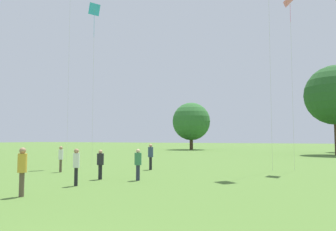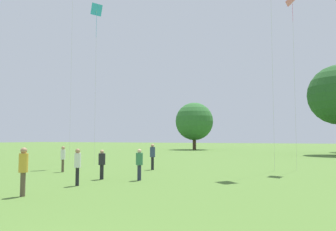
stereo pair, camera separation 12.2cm
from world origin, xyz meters
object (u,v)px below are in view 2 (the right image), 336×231
Objects in this scene: kite_3 at (96,16)px; person_standing_5 at (78,163)px; person_standing_7 at (63,156)px; person_standing_3 at (139,162)px; distant_tree_2 at (194,121)px; kite_5 at (292,4)px; person_standing_4 at (23,167)px; person_standing_1 at (153,154)px; person_standing_6 at (102,162)px.

person_standing_5 is at bearing 106.51° from kite_3.
person_standing_3 is at bearing -14.62° from person_standing_7.
distant_tree_2 is (-11.49, 48.54, 4.48)m from person_standing_5.
person_standing_3 is 15.07m from kite_3.
person_standing_5 is 0.14× the size of kite_5.
kite_3 is 15.21m from kite_5.
person_standing_4 is 0.15× the size of kite_5.
person_standing_4 is (0.27, -11.44, 0.04)m from person_standing_1.
kite_5 is at bearing 14.91° from person_standing_6.
kite_5 is (13.95, 7.32, 10.67)m from person_standing_7.
person_standing_7 is 0.13× the size of kite_3.
person_standing_4 is at bearing -116.97° from person_standing_6.
kite_3 is at bearing 101.73° from person_standing_7.
kite_3 is (-7.69, 6.40, 11.28)m from person_standing_3.
kite_5 is (9.34, 9.45, 10.75)m from person_standing_6.
kite_5 is at bearing 134.33° from person_standing_1.
person_standing_1 reaches higher than person_standing_6.
person_standing_7 is 0.14× the size of kite_5.
distant_tree_2 reaches higher than person_standing_4.
person_standing_1 is at bearing 100.21° from person_standing_4.
person_standing_1 is 0.20× the size of distant_tree_2.
person_standing_3 is 0.13× the size of kite_5.
person_standing_3 is 15.78m from kite_5.
person_standing_4 is 5.54m from person_standing_6.
person_standing_4 is 9.11m from person_standing_7.
person_standing_5 is (-1.67, -2.90, 0.08)m from person_standing_3.
person_standing_7 reaches higher than person_standing_6.
distant_tree_2 is (-5.48, 39.24, -6.72)m from kite_3.
kite_5 is at bearing 173.48° from kite_3.
distant_tree_2 is (-11.44, 51.61, 4.41)m from person_standing_4.
person_standing_5 is (0.05, 3.07, -0.07)m from person_standing_4.
person_standing_4 is at bearing 24.83° from person_standing_1.
person_standing_7 is (-6.66, 1.68, 0.05)m from person_standing_3.
person_standing_4 reaches higher than person_standing_1.
person_standing_1 is at bearing 154.31° from kite_3.
person_standing_1 is 12.57m from kite_3.
kite_5 is 1.34× the size of distant_tree_2.
person_standing_5 is 18.30m from kite_5.
person_standing_1 reaches higher than person_standing_7.
kite_3 reaches higher than person_standing_4.
distant_tree_2 is at bearing 73.14° from person_standing_6.
person_standing_6 is 0.13× the size of kite_5.
kite_3 is at bearing 124.59° from person_standing_4.
person_standing_1 is at bearing -18.55° from kite_5.
kite_5 is (9.28, 3.53, 10.61)m from person_standing_1.
person_standing_4 is 17.68m from kite_3.
person_standing_6 is (-2.06, -0.45, -0.04)m from person_standing_3.
kite_3 is at bearing -82.05° from distant_tree_2.
kite_3 reaches higher than person_standing_3.
kite_3 is 1.43× the size of distant_tree_2.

